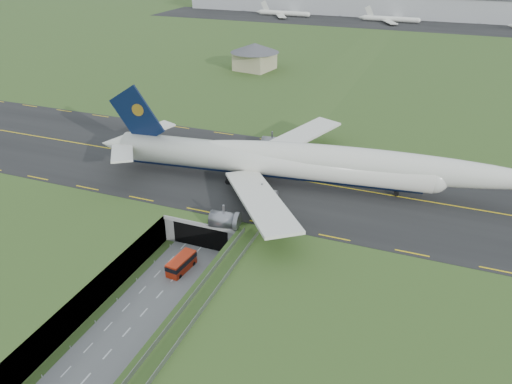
% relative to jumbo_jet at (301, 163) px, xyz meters
% --- Properties ---
extents(ground, '(900.00, 900.00, 0.00)m').
position_rel_jumbo_jet_xyz_m(ground, '(-13.69, -30.69, -11.66)').
color(ground, '#334E1F').
rests_on(ground, ground).
extents(airfield_deck, '(800.00, 800.00, 6.00)m').
position_rel_jumbo_jet_xyz_m(airfield_deck, '(-13.69, -30.69, -8.66)').
color(airfield_deck, gray).
rests_on(airfield_deck, ground).
extents(trench_road, '(12.00, 75.00, 0.20)m').
position_rel_jumbo_jet_xyz_m(trench_road, '(-13.69, -38.19, -11.56)').
color(trench_road, slate).
rests_on(trench_road, ground).
extents(taxiway, '(800.00, 44.00, 0.18)m').
position_rel_jumbo_jet_xyz_m(taxiway, '(-13.69, 2.31, -5.57)').
color(taxiway, black).
rests_on(taxiway, airfield_deck).
extents(tunnel_portal, '(17.00, 22.30, 6.00)m').
position_rel_jumbo_jet_xyz_m(tunnel_portal, '(-13.69, -13.98, -8.32)').
color(tunnel_portal, gray).
rests_on(tunnel_portal, ground).
extents(guideway, '(3.00, 53.00, 7.05)m').
position_rel_jumbo_jet_xyz_m(guideway, '(-2.69, -49.80, -6.33)').
color(guideway, '#A8A8A3').
rests_on(guideway, ground).
extents(jumbo_jet, '(99.99, 62.99, 20.98)m').
position_rel_jumbo_jet_xyz_m(jumbo_jet, '(0.00, 0.00, 0.00)').
color(jumbo_jet, silver).
rests_on(jumbo_jet, ground).
extents(shuttle_tram, '(3.24, 7.04, 2.80)m').
position_rel_jumbo_jet_xyz_m(shuttle_tram, '(-13.62, -30.81, -10.11)').
color(shuttle_tram, red).
rests_on(shuttle_tram, ground).
extents(service_building, '(23.12, 23.12, 10.90)m').
position_rel_jumbo_jet_xyz_m(service_building, '(-48.96, 96.33, 0.80)').
color(service_building, tan).
rests_on(service_building, ground).
extents(cargo_terminal, '(320.00, 67.00, 15.60)m').
position_rel_jumbo_jet_xyz_m(cargo_terminal, '(-13.64, 268.72, 2.30)').
color(cargo_terminal, '#B2B2B2').
rests_on(cargo_terminal, ground).
extents(distant_hills, '(700.00, 91.00, 60.00)m').
position_rel_jumbo_jet_xyz_m(distant_hills, '(50.69, 399.31, -15.66)').
color(distant_hills, '#55665F').
rests_on(distant_hills, ground).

